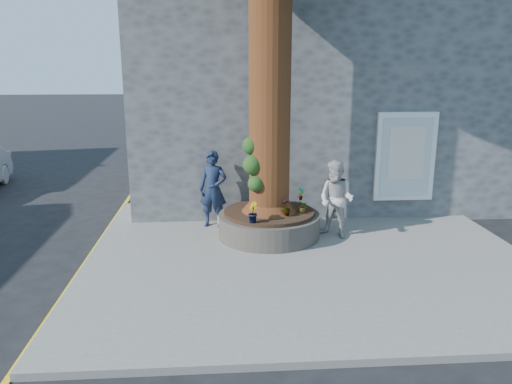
{
  "coord_description": "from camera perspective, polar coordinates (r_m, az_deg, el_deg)",
  "views": [
    {
      "loc": [
        -0.27,
        -8.75,
        3.94
      ],
      "look_at": [
        0.48,
        1.65,
        1.25
      ],
      "focal_mm": 35.0,
      "sensor_mm": 36.0,
      "label": 1
    }
  ],
  "objects": [
    {
      "name": "plant_a",
      "position": [
        12.15,
        5.11,
        -0.15
      ],
      "size": [
        0.21,
        0.18,
        0.33
      ],
      "primitive_type": "imported",
      "rotation": [
        0.0,
        0.0,
        0.39
      ],
      "color": "gray",
      "rests_on": "planter"
    },
    {
      "name": "stone_shop",
      "position": [
        16.21,
        5.85,
        11.62
      ],
      "size": [
        10.3,
        8.3,
        6.3
      ],
      "color": "#484B4D",
      "rests_on": "ground"
    },
    {
      "name": "ground",
      "position": [
        9.6,
        -2.16,
        -9.77
      ],
      "size": [
        120.0,
        120.0,
        0.0
      ],
      "primitive_type": "plane",
      "color": "black",
      "rests_on": "ground"
    },
    {
      "name": "yellow_line",
      "position": [
        10.88,
        -18.78,
        -7.57
      ],
      "size": [
        0.1,
        30.0,
        0.01
      ],
      "primitive_type": "cube",
      "color": "yellow",
      "rests_on": "ground"
    },
    {
      "name": "plant_c",
      "position": [
        10.85,
        3.42,
        -1.81
      ],
      "size": [
        0.27,
        0.27,
        0.37
      ],
      "primitive_type": "imported",
      "rotation": [
        0.0,
        0.0,
        3.52
      ],
      "color": "gray",
      "rests_on": "planter"
    },
    {
      "name": "plant_b",
      "position": [
        10.39,
        -0.4,
        -2.34
      ],
      "size": [
        0.26,
        0.27,
        0.43
      ],
      "primitive_type": "imported",
      "rotation": [
        0.0,
        0.0,
        1.73
      ],
      "color": "gray",
      "rests_on": "planter"
    },
    {
      "name": "man",
      "position": [
        11.92,
        -4.93,
        0.33
      ],
      "size": [
        0.76,
        0.6,
        1.84
      ],
      "primitive_type": "imported",
      "rotation": [
        0.0,
        0.0,
        -0.26
      ],
      "color": "#15213C",
      "rests_on": "pavement"
    },
    {
      "name": "plant_d",
      "position": [
        11.14,
        5.35,
        -1.66
      ],
      "size": [
        0.29,
        0.31,
        0.28
      ],
      "primitive_type": "imported",
      "rotation": [
        0.0,
        0.0,
        5.06
      ],
      "color": "gray",
      "rests_on": "planter"
    },
    {
      "name": "pavement",
      "position": [
        10.64,
        5.79,
        -6.99
      ],
      "size": [
        9.0,
        8.0,
        0.12
      ],
      "primitive_type": "cube",
      "color": "slate",
      "rests_on": "ground"
    },
    {
      "name": "planter",
      "position": [
        11.37,
        1.5,
        -3.62
      ],
      "size": [
        2.3,
        2.3,
        0.6
      ],
      "color": "black",
      "rests_on": "pavement"
    },
    {
      "name": "shopping_bag",
      "position": [
        12.09,
        -3.85,
        -3.3
      ],
      "size": [
        0.23,
        0.19,
        0.28
      ],
      "primitive_type": "cube",
      "rotation": [
        0.0,
        0.0,
        -0.38
      ],
      "color": "white",
      "rests_on": "pavement"
    },
    {
      "name": "woman",
      "position": [
        11.3,
        9.15,
        -0.83
      ],
      "size": [
        1.08,
        1.06,
        1.75
      ],
      "primitive_type": "imported",
      "rotation": [
        0.0,
        0.0,
        -0.7
      ],
      "color": "#B5B0AD",
      "rests_on": "pavement"
    }
  ]
}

